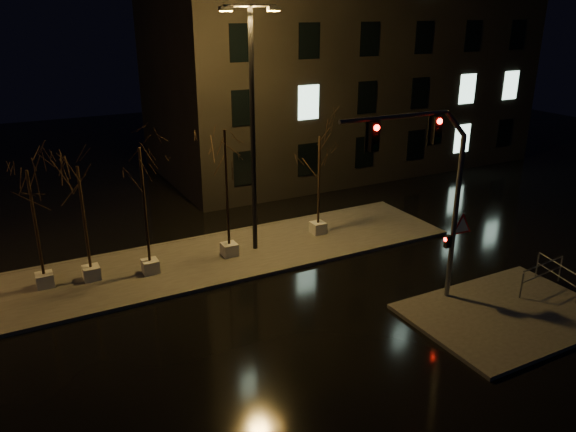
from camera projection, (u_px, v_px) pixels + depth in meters
ground at (279, 322)px, 19.92m from camera, size 90.00×90.00×0.00m
median at (218, 258)px, 24.87m from camera, size 22.00×5.00×0.15m
sidewalk_corner at (507, 314)px, 20.28m from camera, size 7.00×5.00×0.15m
building at (341, 54)px, 38.37m from camera, size 25.00×12.00×15.00m
tree_0 at (31, 197)px, 20.86m from camera, size 1.80×1.80×4.87m
tree_1 at (81, 193)px, 21.46m from camera, size 1.80×1.80×4.85m
tree_2 at (142, 177)px, 21.89m from camera, size 1.80×1.80×5.44m
tree_3 at (226, 159)px, 23.43m from camera, size 1.80×1.80×5.78m
tree_4 at (319, 158)px, 26.10m from camera, size 1.80×1.80×4.93m
traffic_signal_mast at (433, 182)px, 19.34m from camera, size 5.85×0.37×7.14m
streetlight_main at (252, 117)px, 23.57m from camera, size 2.60×0.33×10.45m
guard_rail_a at (542, 272)px, 21.66m from camera, size 2.56×0.32×1.11m
guard_rail_b at (557, 273)px, 21.65m from camera, size 0.57×2.27×1.10m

